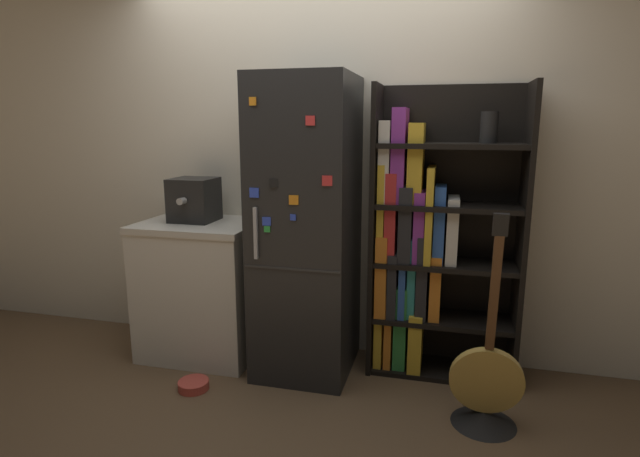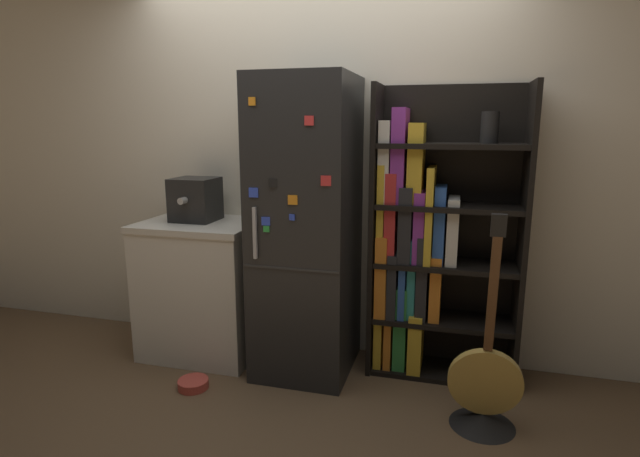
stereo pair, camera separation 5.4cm
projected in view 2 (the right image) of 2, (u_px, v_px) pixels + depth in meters
The scene contains 8 objects.
ground_plane at pixel (302, 374), 3.19m from camera, with size 16.00×16.00×0.00m, color brown.
wall_back at pixel (321, 165), 3.37m from camera, with size 8.00×0.05×2.60m.
refrigerator at pixel (306, 229), 3.12m from camera, with size 0.59×0.67×1.86m.
bookshelf at pixel (425, 245), 3.11m from camera, with size 0.90×0.37×1.80m.
kitchen_counter at pixel (203, 287), 3.43m from camera, with size 0.78×0.61×0.93m.
espresso_machine at pixel (195, 199), 3.35m from camera, with size 0.28×0.33×0.29m.
guitar at pixel (484, 397), 2.61m from camera, with size 0.38×0.34×1.16m.
pet_bowl at pixel (193, 383), 3.02m from camera, with size 0.19×0.19×0.05m.
Camera 2 is at (0.89, -2.79, 1.57)m, focal length 28.00 mm.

